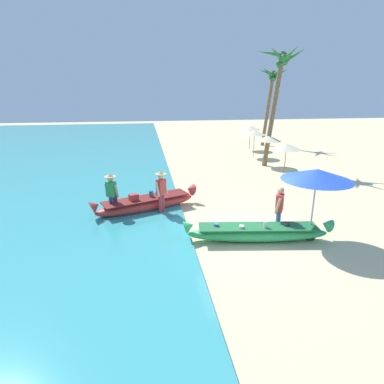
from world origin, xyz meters
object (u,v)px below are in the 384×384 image
Objects in this scene: boat_red_midground at (146,204)px; patio_umbrella_large at (317,175)px; boat_green_foreground at (258,233)px; person_vendor_hatted at (161,190)px; person_vendor_assistant at (111,192)px; person_tourist_customer at (279,208)px; palm_tree_leaning_seaward at (272,84)px; palm_tree_tall_inland at (279,74)px.

patio_umbrella_large is (5.23, -3.26, 1.83)m from boat_red_midground.
boat_red_midground is (-3.50, 3.15, 0.04)m from boat_green_foreground.
person_vendor_hatted reaches higher than person_vendor_assistant.
person_vendor_hatted reaches higher than boat_green_foreground.
person_tourist_customer is 18.51m from palm_tree_leaning_seaward.
palm_tree_tall_inland is (4.57, 10.00, 5.23)m from boat_green_foreground.
boat_red_midground is 18.33m from palm_tree_leaning_seaward.
patio_umbrella_large reaches higher than person_tourist_customer.
boat_red_midground is at bearing 148.05° from patio_umbrella_large.
boat_red_midground is 2.56× the size of person_vendor_assistant.
patio_umbrella_large is 0.37× the size of palm_tree_leaning_seaward.
palm_tree_leaning_seaward reaches higher than person_vendor_hatted.
person_vendor_assistant is 0.26× the size of palm_tree_leaning_seaward.
palm_tree_leaning_seaward reaches higher than boat_red_midground.
person_tourist_customer is (4.34, -2.75, 0.61)m from boat_red_midground.
patio_umbrella_large is at bearing -24.48° from person_vendor_assistant.
person_tourist_customer is at bearing -32.35° from boat_red_midground.
palm_tree_leaning_seaward is at bearing 69.67° from person_tourist_customer.
person_vendor_assistant is (-1.87, 0.15, -0.04)m from person_vendor_hatted.
palm_tree_leaning_seaward is (11.89, 14.47, 4.06)m from person_vendor_assistant.
person_tourist_customer is at bearing -110.33° from palm_tree_leaning_seaward.
palm_tree_leaning_seaward is (10.02, 14.62, 4.03)m from person_vendor_hatted.
boat_red_midground is 2.63× the size of person_tourist_customer.
palm_tree_tall_inland is at bearing 44.28° from person_vendor_hatted.
palm_tree_leaning_seaward reaches higher than patio_umbrella_large.
palm_tree_tall_inland reaches higher than boat_green_foreground.
boat_red_midground is at bearing 147.65° from person_tourist_customer.
person_tourist_customer is 0.70× the size of patio_umbrella_large.
person_tourist_customer is at bearing 25.59° from boat_green_foreground.
boat_green_foreground is 2.06× the size of patio_umbrella_large.
person_tourist_customer is 11.27m from palm_tree_tall_inland.
patio_umbrella_large is at bearing -107.14° from palm_tree_leaning_seaward.
palm_tree_tall_inland is (2.84, 10.12, 3.36)m from patio_umbrella_large.
person_vendor_assistant reaches higher than boat_red_midground.
person_vendor_assistant is (-5.62, 2.45, 0.05)m from person_tourist_customer.
person_vendor_assistant is at bearing -167.08° from boat_red_midground.
boat_green_foreground is 1.11× the size of boat_red_midground.
patio_umbrella_large reaches higher than boat_red_midground.
boat_red_midground is 1.47m from person_vendor_assistant.
palm_tree_tall_inland reaches higher than patio_umbrella_large.
patio_umbrella_large is at bearing -3.73° from boat_green_foreground.
patio_umbrella_large is (1.73, -0.11, 1.87)m from boat_green_foreground.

